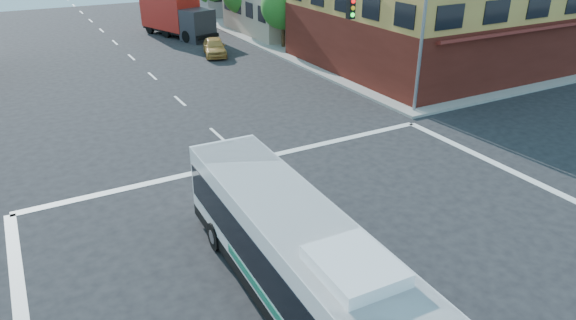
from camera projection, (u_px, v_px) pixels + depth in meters
ground at (380, 281)px, 15.29m from camera, size 120.00×120.00×0.00m
sidewalk_ne at (433, 13)px, 58.25m from camera, size 50.00×50.00×0.15m
signal_mast_ne at (400, 25)px, 25.54m from camera, size 7.91×1.13×8.07m
street_tree_a at (285, 4)px, 41.08m from camera, size 3.60×3.60×5.53m
transit_bus at (296, 256)px, 13.76m from camera, size 2.67×10.93×3.22m
box_truck at (177, 16)px, 46.22m from camera, size 4.91×8.62×3.73m
parked_car at (215, 47)px, 40.13m from camera, size 2.65×4.31×1.37m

